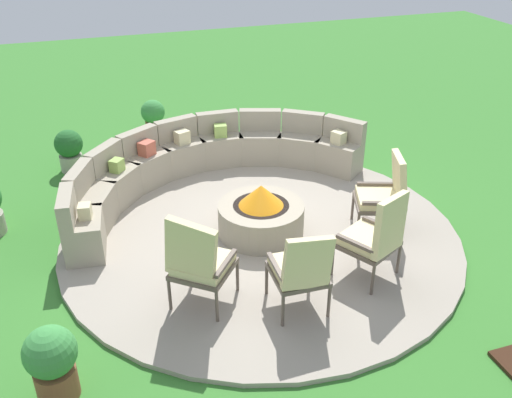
{
  "coord_description": "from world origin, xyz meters",
  "views": [
    {
      "loc": [
        -2.01,
        -5.81,
        3.98
      ],
      "look_at": [
        0.0,
        0.2,
        0.45
      ],
      "focal_mm": 39.49,
      "sensor_mm": 36.0,
      "label": 1
    }
  ],
  "objects_px": {
    "lounge_chair_front_left": "(199,261)",
    "potted_plant_4": "(69,149)",
    "lounge_chair_back_right": "(386,193)",
    "potted_plant_1": "(52,361)",
    "fire_pit": "(261,215)",
    "lounge_chair_back_left": "(376,236)",
    "curved_stone_bench": "(199,165)",
    "potted_plant_0": "(153,117)",
    "lounge_chair_front_right": "(301,268)"
  },
  "relations": [
    {
      "from": "lounge_chair_back_right",
      "to": "potted_plant_0",
      "type": "xyz_separation_m",
      "value": [
        -2.25,
        4.19,
        -0.22
      ]
    },
    {
      "from": "fire_pit",
      "to": "lounge_chair_front_left",
      "type": "height_order",
      "value": "lounge_chair_front_left"
    },
    {
      "from": "lounge_chair_back_right",
      "to": "potted_plant_1",
      "type": "bearing_deg",
      "value": 130.04
    },
    {
      "from": "lounge_chair_back_left",
      "to": "lounge_chair_back_right",
      "type": "bearing_deg",
      "value": 25.59
    },
    {
      "from": "fire_pit",
      "to": "lounge_chair_front_right",
      "type": "xyz_separation_m",
      "value": [
        -0.11,
        -1.56,
        0.27
      ]
    },
    {
      "from": "lounge_chair_back_left",
      "to": "potted_plant_1",
      "type": "distance_m",
      "value": 3.5
    },
    {
      "from": "fire_pit",
      "to": "lounge_chair_front_left",
      "type": "relative_size",
      "value": 0.94
    },
    {
      "from": "potted_plant_0",
      "to": "lounge_chair_front_left",
      "type": "bearing_deg",
      "value": -93.84
    },
    {
      "from": "lounge_chair_front_right",
      "to": "curved_stone_bench",
      "type": "bearing_deg",
      "value": 97.97
    },
    {
      "from": "lounge_chair_front_right",
      "to": "potted_plant_4",
      "type": "distance_m",
      "value": 4.86
    },
    {
      "from": "fire_pit",
      "to": "lounge_chair_back_right",
      "type": "distance_m",
      "value": 1.59
    },
    {
      "from": "lounge_chair_back_right",
      "to": "potted_plant_0",
      "type": "distance_m",
      "value": 4.76
    },
    {
      "from": "lounge_chair_back_left",
      "to": "potted_plant_1",
      "type": "xyz_separation_m",
      "value": [
        -3.44,
        -0.6,
        -0.21
      ]
    },
    {
      "from": "curved_stone_bench",
      "to": "lounge_chair_back_right",
      "type": "distance_m",
      "value": 2.79
    },
    {
      "from": "lounge_chair_back_right",
      "to": "potted_plant_0",
      "type": "bearing_deg",
      "value": 48.49
    },
    {
      "from": "fire_pit",
      "to": "lounge_chair_back_right",
      "type": "relative_size",
      "value": 1.03
    },
    {
      "from": "lounge_chair_back_right",
      "to": "lounge_chair_front_right",
      "type": "bearing_deg",
      "value": 145.1
    },
    {
      "from": "fire_pit",
      "to": "curved_stone_bench",
      "type": "height_order",
      "value": "curved_stone_bench"
    },
    {
      "from": "fire_pit",
      "to": "curved_stone_bench",
      "type": "relative_size",
      "value": 0.24
    },
    {
      "from": "lounge_chair_back_left",
      "to": "potted_plant_1",
      "type": "relative_size",
      "value": 1.48
    },
    {
      "from": "potted_plant_0",
      "to": "potted_plant_4",
      "type": "height_order",
      "value": "potted_plant_0"
    },
    {
      "from": "curved_stone_bench",
      "to": "lounge_chair_front_left",
      "type": "relative_size",
      "value": 3.87
    },
    {
      "from": "curved_stone_bench",
      "to": "lounge_chair_back_right",
      "type": "height_order",
      "value": "lounge_chair_back_right"
    },
    {
      "from": "lounge_chair_front_left",
      "to": "potted_plant_4",
      "type": "xyz_separation_m",
      "value": [
        -1.15,
        3.96,
        -0.27
      ]
    },
    {
      "from": "curved_stone_bench",
      "to": "potted_plant_1",
      "type": "relative_size",
      "value": 6.06
    },
    {
      "from": "lounge_chair_back_left",
      "to": "potted_plant_0",
      "type": "xyz_separation_m",
      "value": [
        -1.64,
        5.05,
        -0.23
      ]
    },
    {
      "from": "lounge_chair_front_left",
      "to": "curved_stone_bench",
      "type": "bearing_deg",
      "value": 115.57
    },
    {
      "from": "fire_pit",
      "to": "lounge_chair_back_left",
      "type": "height_order",
      "value": "lounge_chair_back_left"
    },
    {
      "from": "lounge_chair_front_right",
      "to": "potted_plant_0",
      "type": "height_order",
      "value": "lounge_chair_front_right"
    },
    {
      "from": "potted_plant_0",
      "to": "potted_plant_4",
      "type": "bearing_deg",
      "value": -147.37
    },
    {
      "from": "lounge_chair_front_left",
      "to": "fire_pit",
      "type": "bearing_deg",
      "value": 86.06
    },
    {
      "from": "fire_pit",
      "to": "lounge_chair_front_left",
      "type": "distance_m",
      "value": 1.61
    },
    {
      "from": "lounge_chair_front_left",
      "to": "lounge_chair_back_right",
      "type": "bearing_deg",
      "value": 54.5
    },
    {
      "from": "curved_stone_bench",
      "to": "lounge_chair_front_left",
      "type": "height_order",
      "value": "lounge_chair_front_left"
    },
    {
      "from": "potted_plant_1",
      "to": "potted_plant_0",
      "type": "bearing_deg",
      "value": 72.28
    },
    {
      "from": "fire_pit",
      "to": "potted_plant_4",
      "type": "bearing_deg",
      "value": 128.39
    },
    {
      "from": "lounge_chair_front_left",
      "to": "potted_plant_4",
      "type": "height_order",
      "value": "lounge_chair_front_left"
    },
    {
      "from": "fire_pit",
      "to": "lounge_chair_back_left",
      "type": "relative_size",
      "value": 0.99
    },
    {
      "from": "lounge_chair_front_left",
      "to": "potted_plant_4",
      "type": "bearing_deg",
      "value": 145.1
    },
    {
      "from": "potted_plant_4",
      "to": "potted_plant_1",
      "type": "bearing_deg",
      "value": -93.95
    },
    {
      "from": "lounge_chair_front_left",
      "to": "lounge_chair_back_left",
      "type": "height_order",
      "value": "lounge_chair_front_left"
    },
    {
      "from": "fire_pit",
      "to": "potted_plant_0",
      "type": "xyz_separation_m",
      "value": [
        -0.74,
        3.76,
        0.07
      ]
    },
    {
      "from": "fire_pit",
      "to": "lounge_chair_back_left",
      "type": "xyz_separation_m",
      "value": [
        0.89,
        -1.29,
        0.3
      ]
    },
    {
      "from": "curved_stone_bench",
      "to": "potted_plant_0",
      "type": "bearing_deg",
      "value": 98.07
    },
    {
      "from": "potted_plant_0",
      "to": "potted_plant_1",
      "type": "xyz_separation_m",
      "value": [
        -1.81,
        -5.65,
        0.02
      ]
    },
    {
      "from": "lounge_chair_back_right",
      "to": "potted_plant_1",
      "type": "relative_size",
      "value": 1.43
    },
    {
      "from": "potted_plant_0",
      "to": "potted_plant_4",
      "type": "relative_size",
      "value": 1.02
    },
    {
      "from": "curved_stone_bench",
      "to": "lounge_chair_front_right",
      "type": "distance_m",
      "value": 3.13
    },
    {
      "from": "potted_plant_0",
      "to": "potted_plant_4",
      "type": "distance_m",
      "value": 1.76
    },
    {
      "from": "potted_plant_1",
      "to": "lounge_chair_back_right",
      "type": "bearing_deg",
      "value": 19.76
    }
  ]
}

